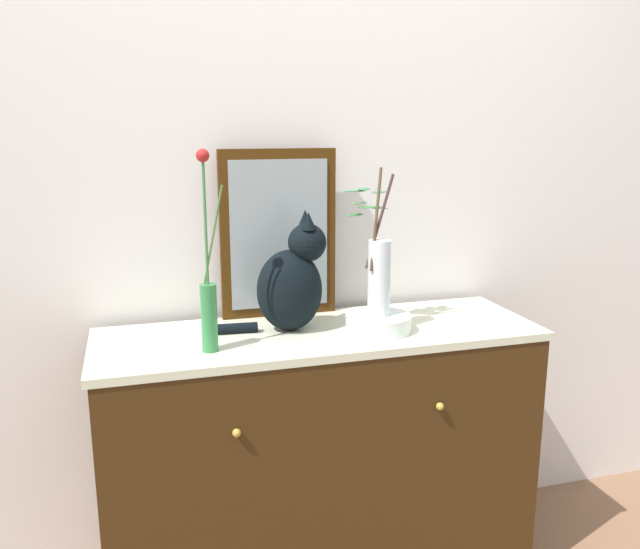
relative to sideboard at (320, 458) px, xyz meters
The scene contains 7 objects.
wall_back 0.91m from the sideboard, 90.00° to the left, with size 4.40×0.08×2.60m, color silver.
sideboard is the anchor object (origin of this frame).
mirror_leaning 0.75m from the sideboard, 112.08° to the left, with size 0.39×0.03×0.55m.
cat_sitting 0.60m from the sideboard, 158.55° to the left, with size 0.37×0.18×0.37m.
vase_slim_green 0.70m from the sideboard, 165.32° to the right, with size 0.08×0.05×0.57m.
bowl_porcelain 0.50m from the sideboard, 17.28° to the right, with size 0.20×0.20×0.05m, color silver.
vase_glass_clear 0.66m from the sideboard, 16.05° to the right, with size 0.16×0.15×0.45m.
Camera 1 is at (-0.54, -1.86, 1.51)m, focal length 36.42 mm.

